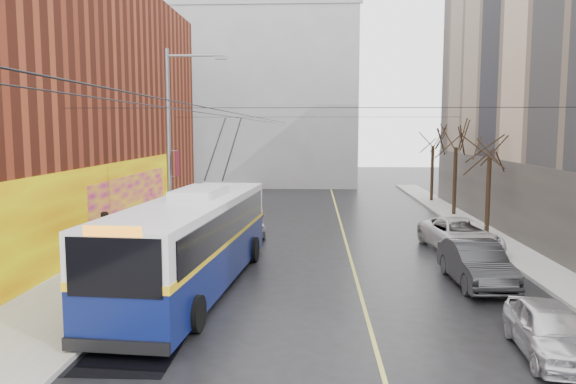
% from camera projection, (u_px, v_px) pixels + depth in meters
% --- Properties ---
extents(ground, '(140.00, 140.00, 0.00)m').
position_uv_depth(ground, '(318.00, 355.00, 14.15)').
color(ground, black).
rests_on(ground, ground).
extents(sidewalk_left, '(4.00, 60.00, 0.15)m').
position_uv_depth(sidewalk_left, '(146.00, 248.00, 26.42)').
color(sidewalk_left, gray).
rests_on(sidewalk_left, ground).
extents(sidewalk_right, '(2.00, 60.00, 0.15)m').
position_uv_depth(sidewalk_right, '(513.00, 252.00, 25.64)').
color(sidewalk_right, gray).
rests_on(sidewalk_right, ground).
extents(lane_line, '(0.12, 50.00, 0.01)m').
position_uv_depth(lane_line, '(346.00, 243.00, 27.97)').
color(lane_line, '#BFB74C').
rests_on(lane_line, ground).
extents(building_far, '(20.50, 12.10, 18.00)m').
position_uv_depth(building_far, '(258.00, 96.00, 58.06)').
color(building_far, gray).
rests_on(building_far, ground).
extents(streetlight_pole, '(2.65, 0.60, 9.00)m').
position_uv_depth(streetlight_pole, '(172.00, 148.00, 23.81)').
color(streetlight_pole, slate).
rests_on(streetlight_pole, ground).
extents(catenary_wires, '(18.00, 60.00, 0.22)m').
position_uv_depth(catenary_wires, '(266.00, 117.00, 28.22)').
color(catenary_wires, black).
extents(tree_near, '(3.20, 3.20, 6.40)m').
position_uv_depth(tree_near, '(490.00, 142.00, 29.06)').
color(tree_near, black).
rests_on(tree_near, ground).
extents(tree_mid, '(3.20, 3.20, 6.68)m').
position_uv_depth(tree_mid, '(456.00, 135.00, 35.97)').
color(tree_mid, black).
rests_on(tree_mid, ground).
extents(tree_far, '(3.20, 3.20, 6.57)m').
position_uv_depth(tree_far, '(433.00, 136.00, 42.93)').
color(tree_far, black).
rests_on(tree_far, ground).
extents(puddle, '(2.71, 3.84, 0.01)m').
position_uv_depth(puddle, '(130.00, 346.00, 14.71)').
color(puddle, black).
rests_on(puddle, ground).
extents(pigeons_flying, '(1.72, 1.46, 1.58)m').
position_uv_depth(pigeons_flying, '(254.00, 105.00, 24.42)').
color(pigeons_flying, slate).
extents(trolleybus, '(3.87, 13.19, 6.18)m').
position_uv_depth(trolleybus, '(193.00, 241.00, 19.90)').
color(trolleybus, '#0A134B').
rests_on(trolleybus, ground).
extents(parked_car_a, '(1.88, 4.06, 1.35)m').
position_uv_depth(parked_car_a, '(550.00, 330.00, 14.02)').
color(parked_car_a, silver).
rests_on(parked_car_a, ground).
extents(parked_car_b, '(1.83, 4.84, 1.58)m').
position_uv_depth(parked_car_b, '(476.00, 264.00, 20.43)').
color(parked_car_b, '#272729').
rests_on(parked_car_b, ground).
extents(parked_car_c, '(3.27, 5.77, 1.52)m').
position_uv_depth(parked_car_c, '(460.00, 235.00, 26.03)').
color(parked_car_c, silver).
rests_on(parked_car_c, ground).
extents(following_car, '(2.62, 5.12, 1.67)m').
position_uv_depth(following_car, '(246.00, 218.00, 30.43)').
color(following_car, silver).
rests_on(following_car, ground).
extents(pedestrian_a, '(0.45, 0.67, 1.81)m').
position_uv_depth(pedestrian_a, '(107.00, 238.00, 23.76)').
color(pedestrian_a, black).
rests_on(pedestrian_a, sidewalk_left).
extents(pedestrian_b, '(1.17, 1.13, 1.90)m').
position_uv_depth(pedestrian_b, '(106.00, 233.00, 24.77)').
color(pedestrian_b, black).
rests_on(pedestrian_b, sidewalk_left).
extents(pedestrian_c, '(1.20, 1.04, 1.61)m').
position_uv_depth(pedestrian_c, '(128.00, 238.00, 24.23)').
color(pedestrian_c, black).
rests_on(pedestrian_c, sidewalk_left).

